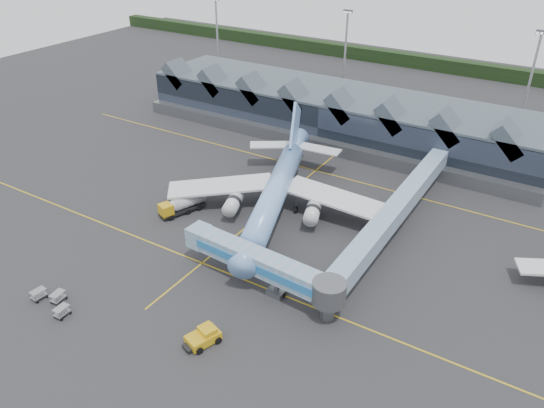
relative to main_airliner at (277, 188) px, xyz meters
The scene contains 10 objects.
ground 11.92m from the main_airliner, 96.94° to the right, with size 260.00×260.00×0.00m, color #272629.
taxi_stripes 4.55m from the main_airliner, 141.51° to the right, with size 120.00×60.00×0.01m.
tree_line_far 98.96m from the main_airliner, 90.78° to the left, with size 260.00×4.00×4.00m, color black.
terminal 36.85m from the main_airliner, 100.02° to the left, with size 90.00×22.25×12.52m.
light_masts 55.95m from the main_airliner, 69.20° to the left, with size 132.40×42.56×22.45m.
main_airliner is the anchor object (origin of this frame).
jet_bridge 22.05m from the main_airliner, 61.10° to the right, with size 25.27×5.32×5.76m.
fuel_truck 16.16m from the main_airliner, 145.09° to the right, with size 4.91×8.55×2.91m.
pushback_tug 33.03m from the main_airliner, 74.36° to the right, with size 3.87×4.92×1.98m.
baggage_carts 38.87m from the main_airliner, 108.38° to the right, with size 6.80×3.72×1.37m.
Camera 1 is at (42.05, -56.29, 46.64)m, focal length 35.00 mm.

